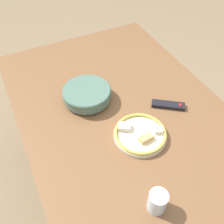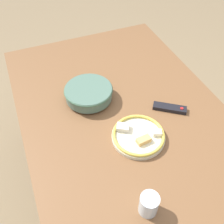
# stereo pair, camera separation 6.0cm
# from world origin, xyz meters

# --- Properties ---
(ground_plane) EXTENTS (8.00, 8.00, 0.00)m
(ground_plane) POSITION_xyz_m (0.00, 0.00, 0.00)
(ground_plane) COLOR #7F6B4C
(dining_table) EXTENTS (1.52, 0.99, 0.74)m
(dining_table) POSITION_xyz_m (0.00, 0.00, 0.67)
(dining_table) COLOR brown
(dining_table) RESTS_ON ground_plane
(noodle_bowl) EXTENTS (0.25, 0.25, 0.07)m
(noodle_bowl) POSITION_xyz_m (-0.17, -0.13, 0.79)
(noodle_bowl) COLOR #4C6B5B
(noodle_bowl) RESTS_ON dining_table
(food_plate) EXTENTS (0.24, 0.24, 0.04)m
(food_plate) POSITION_xyz_m (0.15, -0.01, 0.76)
(food_plate) COLOR beige
(food_plate) RESTS_ON dining_table
(tv_remote) EXTENTS (0.13, 0.16, 0.02)m
(tv_remote) POSITION_xyz_m (0.05, 0.22, 0.75)
(tv_remote) COLOR black
(tv_remote) RESTS_ON dining_table
(drinking_glass) EXTENTS (0.07, 0.07, 0.09)m
(drinking_glass) POSITION_xyz_m (0.46, -0.12, 0.79)
(drinking_glass) COLOR silver
(drinking_glass) RESTS_ON dining_table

